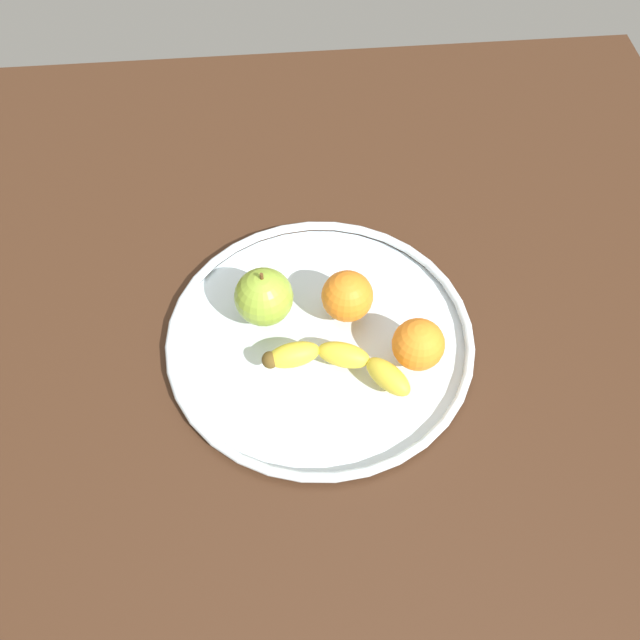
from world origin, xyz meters
The scene contains 6 objects.
ground_plane centered at (0.00, 0.00, -2.00)cm, with size 123.44×123.44×4.00cm, color #3E2516.
fruit_bowl centered at (0.00, 0.00, 0.92)cm, with size 38.86×38.86×1.80cm.
banana centered at (-1.70, 5.23, 3.31)cm, with size 18.15×9.51×3.03cm.
apple centered at (6.65, -3.62, 5.48)cm, with size 7.35×7.35×8.15cm.
orange_center centered at (-11.30, 4.66, 4.97)cm, with size 6.33×6.33×6.33cm, color orange.
orange_back_left centered at (-3.69, -3.13, 5.06)cm, with size 6.52×6.52×6.52cm, color orange.
Camera 1 is at (4.29, 48.40, 74.43)cm, focal length 39.18 mm.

